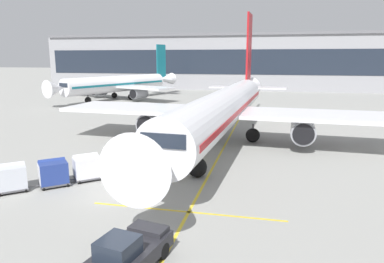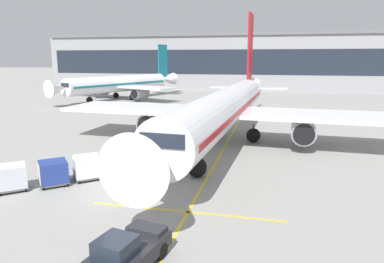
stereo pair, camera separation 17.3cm
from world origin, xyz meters
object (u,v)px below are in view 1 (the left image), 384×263
object	(u,v)px
parked_airplane	(226,107)
distant_airplane	(120,84)
baggage_cart_second	(87,167)
ground_crew_marshaller	(120,155)
baggage_cart_lead	(121,163)
baggage_cart_third	(53,172)
ground_crew_by_carts	(163,161)
baggage_cart_fourth	(11,177)
belt_loader	(161,154)
pushback_tug	(128,253)
ground_crew_wingwalker	(111,160)
ground_crew_by_loader	(150,160)
safety_cone_engine_keepout	(143,143)

from	to	relation	value
parked_airplane	distant_airplane	size ratio (longest dim) A/B	1.33
baggage_cart_second	ground_crew_marshaller	distance (m)	3.79
distant_airplane	baggage_cart_lead	bearing A→B (deg)	-66.07
baggage_cart_lead	baggage_cart_third	xyz separation A→B (m)	(-3.84, -3.23, 0.00)
ground_crew_by_carts	distant_airplane	world-z (taller)	distant_airplane
parked_airplane	baggage_cart_fourth	xyz separation A→B (m)	(-12.66, -17.63, -2.89)
parked_airplane	belt_loader	world-z (taller)	parked_airplane
baggage_cart_lead	distant_airplane	bearing A→B (deg)	113.93
baggage_cart_second	ground_crew_by_carts	xyz separation A→B (m)	(5.20, 2.63, -0.00)
belt_loader	baggage_cart_lead	distance (m)	4.12
pushback_tug	ground_crew_wingwalker	xyz separation A→B (m)	(-6.70, 12.54, 0.17)
ground_crew_by_loader	safety_cone_engine_keepout	distance (m)	8.96
parked_airplane	ground_crew_by_loader	distance (m)	12.77
baggage_cart_third	ground_crew_by_carts	bearing A→B (deg)	32.41
belt_loader	safety_cone_engine_keepout	distance (m)	7.12
parked_airplane	distant_airplane	world-z (taller)	parked_airplane
baggage_cart_fourth	pushback_tug	size ratio (longest dim) A/B	0.54
baggage_cart_lead	baggage_cart_second	distance (m)	2.57
parked_airplane	ground_crew_marshaller	world-z (taller)	parked_airplane
baggage_cart_fourth	ground_crew_marshaller	distance (m)	8.61
pushback_tug	distant_airplane	world-z (taller)	distant_airplane
baggage_cart_fourth	ground_crew_by_carts	xyz separation A→B (m)	(9.15, 5.98, -0.00)
baggage_cart_third	distant_airplane	world-z (taller)	distant_airplane
belt_loader	distant_airplane	bearing A→B (deg)	117.70
parked_airplane	ground_crew_by_carts	bearing A→B (deg)	-106.78
ground_crew_marshaller	ground_crew_wingwalker	xyz separation A→B (m)	(-0.16, -1.49, 0.00)
parked_airplane	baggage_cart_third	world-z (taller)	parked_airplane
distant_airplane	safety_cone_engine_keepout	bearing A→B (deg)	-63.20
pushback_tug	ground_crew_by_carts	size ratio (longest dim) A/B	2.71
ground_crew_by_carts	ground_crew_marshaller	xyz separation A→B (m)	(-4.10, 1.00, 0.00)
belt_loader	pushback_tug	bearing A→B (deg)	-77.66
belt_loader	ground_crew_wingwalker	bearing A→B (deg)	-139.67
distant_airplane	ground_crew_by_carts	bearing A→B (deg)	-62.59
ground_crew_by_loader	distant_airplane	size ratio (longest dim) A/B	0.05
ground_crew_marshaller	baggage_cart_lead	bearing A→B (deg)	-65.02
baggage_cart_lead	ground_crew_wingwalker	size ratio (longest dim) A/B	1.48
ground_crew_by_loader	baggage_cart_third	bearing A→B (deg)	-141.94
belt_loader	distant_airplane	distance (m)	51.83
baggage_cart_fourth	ground_crew_wingwalker	distance (m)	7.35
parked_airplane	safety_cone_engine_keepout	xyz separation A→B (m)	(-8.34, -3.39, -3.60)
ground_crew_by_carts	baggage_cart_second	bearing A→B (deg)	-153.20
ground_crew_by_loader	distant_airplane	world-z (taller)	distant_airplane
baggage_cart_fourth	distant_airplane	world-z (taller)	distant_airplane
baggage_cart_second	ground_crew_by_loader	bearing A→B (deg)	34.20
baggage_cart_second	ground_crew_marshaller	bearing A→B (deg)	73.15
pushback_tug	ground_crew_marshaller	size ratio (longest dim) A/B	2.71
belt_loader	baggage_cart_second	xyz separation A→B (m)	(-4.27, -4.97, 0.09)
belt_loader	ground_crew_by_carts	distance (m)	2.52
ground_crew_wingwalker	pushback_tug	bearing A→B (deg)	-61.88
baggage_cart_second	baggage_cart_fourth	bearing A→B (deg)	-139.69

